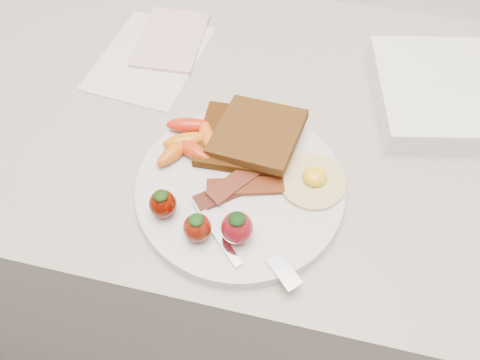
# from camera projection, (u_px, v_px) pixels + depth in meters

# --- Properties ---
(counter) EXTENTS (2.00, 0.60, 0.90)m
(counter) POSITION_uv_depth(u_px,v_px,m) (258.00, 248.00, 1.07)
(counter) COLOR gray
(counter) RESTS_ON ground
(plate) EXTENTS (0.27, 0.27, 0.02)m
(plate) POSITION_uv_depth(u_px,v_px,m) (240.00, 188.00, 0.61)
(plate) COLOR silver
(plate) RESTS_ON counter
(toast_lower) EXTENTS (0.11, 0.11, 0.01)m
(toast_lower) POSITION_uv_depth(u_px,v_px,m) (240.00, 138.00, 0.64)
(toast_lower) COLOR black
(toast_lower) RESTS_ON plate
(toast_upper) EXTENTS (0.12, 0.12, 0.03)m
(toast_upper) POSITION_uv_depth(u_px,v_px,m) (257.00, 133.00, 0.62)
(toast_upper) COLOR #462C09
(toast_upper) RESTS_ON toast_lower
(fried_egg) EXTENTS (0.12, 0.12, 0.02)m
(fried_egg) POSITION_uv_depth(u_px,v_px,m) (313.00, 180.00, 0.60)
(fried_egg) COLOR beige
(fried_egg) RESTS_ON plate
(bacon_strips) EXTENTS (0.11, 0.11, 0.01)m
(bacon_strips) POSITION_uv_depth(u_px,v_px,m) (239.00, 185.00, 0.60)
(bacon_strips) COLOR black
(bacon_strips) RESTS_ON plate
(baby_carrots) EXTENTS (0.09, 0.10, 0.02)m
(baby_carrots) POSITION_uv_depth(u_px,v_px,m) (190.00, 141.00, 0.63)
(baby_carrots) COLOR orange
(baby_carrots) RESTS_ON plate
(strawberries) EXTENTS (0.13, 0.06, 0.05)m
(strawberries) POSITION_uv_depth(u_px,v_px,m) (203.00, 220.00, 0.55)
(strawberries) COLOR #520A00
(strawberries) RESTS_ON plate
(fork) EXTENTS (0.15, 0.10, 0.00)m
(fork) POSITION_uv_depth(u_px,v_px,m) (246.00, 249.00, 0.55)
(fork) COLOR silver
(fork) RESTS_ON plate
(paper_sheet) EXTENTS (0.17, 0.22, 0.00)m
(paper_sheet) POSITION_uv_depth(u_px,v_px,m) (150.00, 58.00, 0.76)
(paper_sheet) COLOR silver
(paper_sheet) RESTS_ON counter
(notepad) EXTENTS (0.11, 0.16, 0.01)m
(notepad) POSITION_uv_depth(u_px,v_px,m) (171.00, 39.00, 0.78)
(notepad) COLOR beige
(notepad) RESTS_ON paper_sheet
(appliance) EXTENTS (0.29, 0.25, 0.04)m
(appliance) POSITION_uv_depth(u_px,v_px,m) (464.00, 93.00, 0.69)
(appliance) COLOR white
(appliance) RESTS_ON counter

